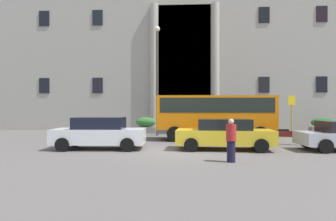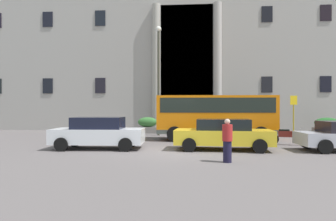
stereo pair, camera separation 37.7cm
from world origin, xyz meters
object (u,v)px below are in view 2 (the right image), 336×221
Objects in this scene: bus_stop_sign at (294,112)px; hedge_planter_entrance_left at (249,124)px; hedge_planter_west at (327,126)px; parked_estate_mid at (223,134)px; motorcycle_far_end at (287,136)px; hedge_planter_far_east at (148,125)px; pedestrian_man_red_shirt at (227,141)px; lamppost_plaza_centre at (159,72)px; hedge_planter_far_west at (208,125)px; orange_minibus at (215,114)px; parked_hatchback_near at (99,133)px.

bus_stop_sign is 4.14m from hedge_planter_entrance_left.
hedge_planter_entrance_left is at bearing -177.89° from hedge_planter_west.
bus_stop_sign is at bearing -136.15° from hedge_planter_west.
parked_estate_mid is at bearing -133.08° from hedge_planter_west.
parked_estate_mid is at bearing -135.71° from motorcycle_far_end.
bus_stop_sign reaches higher than hedge_planter_far_east.
hedge_planter_entrance_left is at bearing 15.25° from pedestrian_man_red_shirt.
hedge_planter_entrance_left reaches higher than hedge_planter_west.
lamppost_plaza_centre is at bearing -60.24° from hedge_planter_far_east.
hedge_planter_far_west is (-5.34, 3.58, -1.07)m from bus_stop_sign.
hedge_planter_entrance_left is at bearing 107.61° from motorcycle_far_end.
pedestrian_man_red_shirt is (4.67, -12.50, 0.16)m from hedge_planter_far_east.
orange_minibus is 6.95m from hedge_planter_far_east.
hedge_planter_far_west is at bearing 176.01° from hedge_planter_entrance_left.
hedge_planter_entrance_left is 0.88× the size of hedge_planter_far_west.
parked_estate_mid is at bearing -91.68° from orange_minibus.
hedge_planter_far_west is 0.40× the size of parked_estate_mid.
bus_stop_sign is at bearing -8.53° from lamppost_plaza_centre.
hedge_planter_west is at bearing 28.60° from orange_minibus.
orange_minibus is 1.64× the size of parked_hatchback_near.
hedge_planter_far_east reaches higher than hedge_planter_west.
hedge_planter_far_east is (-7.91, -0.12, -0.16)m from hedge_planter_entrance_left.
hedge_planter_far_west is (-3.12, 0.22, -0.13)m from hedge_planter_entrance_left.
orange_minibus is 4.53m from parked_estate_mid.
hedge_planter_far_east reaches higher than motorcycle_far_end.
orange_minibus reaches higher than hedge_planter_west.
motorcycle_far_end is at bearing -35.27° from lamppost_plaza_centre.
hedge_planter_far_east is 1.04× the size of pedestrian_man_red_shirt.
parked_hatchback_near reaches higher than hedge_planter_west.
hedge_planter_west is 13.15m from parked_estate_mid.
hedge_planter_entrance_left is 0.20× the size of lamppost_plaza_centre.
hedge_planter_west is at bearing 1.40° from hedge_planter_far_east.
lamppost_plaza_centre is at bearing -163.62° from hedge_planter_entrance_left.
bus_stop_sign is 9.59m from lamppost_plaza_centre.
lamppost_plaza_centre reaches higher than hedge_planter_far_west.
orange_minibus is at bearing -163.25° from bus_stop_sign.
hedge_planter_west is 17.74m from parked_hatchback_near.
parked_hatchback_near is at bearing -146.88° from hedge_planter_west.
bus_stop_sign reaches higher than hedge_planter_far_west.
hedge_planter_far_east is 0.20× the size of lamppost_plaza_centre.
hedge_planter_far_west is 9.60m from parked_estate_mid.
hedge_planter_entrance_left is 8.08m from lamppost_plaza_centre.
hedge_planter_entrance_left is at bearing 123.37° from bus_stop_sign.
parked_hatchback_near is at bearing 90.60° from pedestrian_man_red_shirt.
lamppost_plaza_centre is (-12.78, -2.23, 3.98)m from hedge_planter_west.
pedestrian_man_red_shirt is at bearing -104.40° from hedge_planter_entrance_left.
parked_estate_mid is (4.88, -9.26, 0.12)m from hedge_planter_far_east.
hedge_planter_far_east is (-4.91, 4.82, -1.01)m from orange_minibus.
parked_estate_mid is 2.94× the size of pedestrian_man_red_shirt.
hedge_planter_far_west is at bearing 129.52° from motorcycle_far_end.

